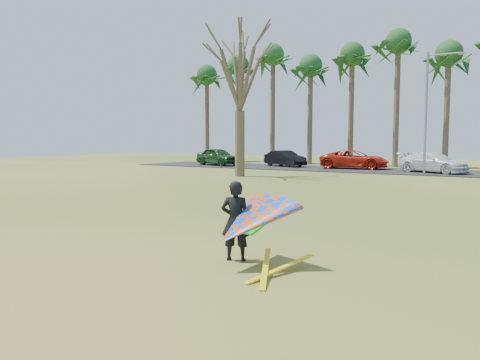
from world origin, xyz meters
The scene contains 16 objects.
ground centered at (0.00, 0.00, 0.00)m, with size 100.00×100.00×0.00m, color #295412.
parking_strip centered at (0.00, 25.00, 0.03)m, with size 46.00×7.00×0.06m, color black.
palm_0 centered at (-22.00, 31.00, 9.17)m, with size 4.84×4.84×10.84m.
palm_1 centered at (-18.00, 31.00, 9.85)m, with size 4.84×4.84×11.54m.
palm_2 centered at (-14.00, 31.00, 10.52)m, with size 4.84×4.84×12.24m.
palm_3 centered at (-10.00, 31.00, 9.17)m, with size 4.84×4.84×10.84m.
palm_4 centered at (-6.00, 31.00, 9.85)m, with size 4.84×4.84×11.54m.
palm_5 centered at (-2.00, 31.00, 10.52)m, with size 4.84×4.84×12.24m.
palm_6 centered at (2.00, 31.00, 9.17)m, with size 4.84×4.84×10.84m.
bare_tree_left centered at (-8.00, 15.00, 6.92)m, with size 6.60×6.60×9.70m.
streetlight centered at (2.16, 22.00, 4.46)m, with size 2.28×0.18×8.00m.
car_0 centered at (-15.83, 24.02, 0.85)m, with size 1.86×4.61×1.57m, color #1A411A.
car_1 centered at (-9.99, 25.65, 0.75)m, with size 1.45×4.16×1.37m, color black.
car_2 centered at (-3.90, 25.70, 0.80)m, with size 2.45×5.30×1.47m, color red.
car_3 centered at (2.19, 24.37, 0.77)m, with size 2.00×4.91×1.42m, color white.
kite_flyer centered at (3.33, -3.14, 0.84)m, with size 2.13×2.39×2.02m.
Camera 1 is at (7.75, -10.62, 2.40)m, focal length 35.00 mm.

